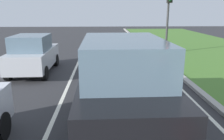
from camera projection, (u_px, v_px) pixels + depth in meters
ground_plane at (89, 71)px, 10.92m from camera, size 60.00×60.00×0.00m
lane_line_center at (74, 71)px, 10.89m from camera, size 0.12×32.00×0.01m
lane_line_right_edge at (162, 70)px, 11.08m from camera, size 0.12×32.00×0.01m
curb_right at (173, 69)px, 11.09m from camera, size 0.24×48.00×0.12m
car_suv_ahead at (122, 86)px, 5.23m from camera, size 2.01×4.52×2.28m
car_hatchback_far at (33, 54)px, 10.50m from camera, size 1.75×3.71×1.78m
traffic_light_near_right at (169, 8)px, 14.34m from camera, size 0.32×0.50×4.34m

